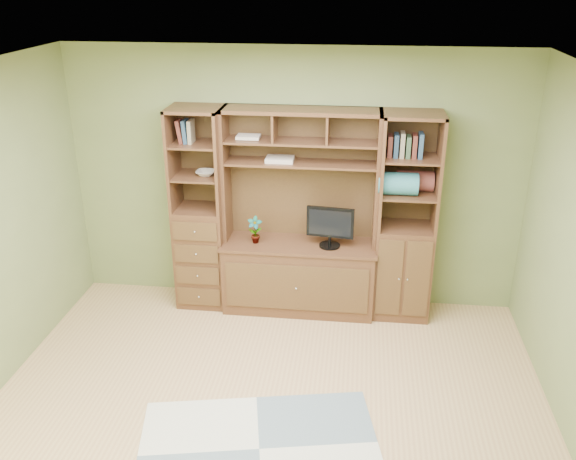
# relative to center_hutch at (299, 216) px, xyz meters

# --- Properties ---
(room) EXTENTS (4.60, 4.10, 2.64)m
(room) POSITION_rel_center_hutch_xyz_m (-0.08, -1.73, 0.28)
(room) COLOR tan
(room) RESTS_ON ground
(center_hutch) EXTENTS (1.54, 0.53, 2.05)m
(center_hutch) POSITION_rel_center_hutch_xyz_m (0.00, 0.00, 0.00)
(center_hutch) COLOR #4F2F1B
(center_hutch) RESTS_ON ground
(left_tower) EXTENTS (0.50, 0.45, 2.05)m
(left_tower) POSITION_rel_center_hutch_xyz_m (-1.00, 0.04, 0.00)
(left_tower) COLOR #4F2F1B
(left_tower) RESTS_ON ground
(right_tower) EXTENTS (0.55, 0.45, 2.05)m
(right_tower) POSITION_rel_center_hutch_xyz_m (1.02, 0.04, 0.00)
(right_tower) COLOR #4F2F1B
(right_tower) RESTS_ON ground
(rug) EXTENTS (1.95, 1.50, 0.01)m
(rug) POSITION_rel_center_hutch_xyz_m (-0.07, -2.06, -1.02)
(rug) COLOR #A3A9A9
(rug) RESTS_ON ground
(monitor) EXTENTS (0.48, 0.26, 0.56)m
(monitor) POSITION_rel_center_hutch_xyz_m (0.30, -0.03, -0.01)
(monitor) COLOR black
(monitor) RESTS_ON center_hutch
(orchid) EXTENTS (0.14, 0.10, 0.27)m
(orchid) POSITION_rel_center_hutch_xyz_m (-0.44, -0.03, -0.16)
(orchid) COLOR #B6633D
(orchid) RESTS_ON center_hutch
(magazines) EXTENTS (0.26, 0.19, 0.04)m
(magazines) POSITION_rel_center_hutch_xyz_m (-0.20, 0.09, 0.54)
(magazines) COLOR beige
(magazines) RESTS_ON center_hutch
(bowl) EXTENTS (0.19, 0.19, 0.05)m
(bowl) POSITION_rel_center_hutch_xyz_m (-0.92, 0.04, 0.39)
(bowl) COLOR beige
(bowl) RESTS_ON left_tower
(blanket_teal) EXTENTS (0.37, 0.21, 0.21)m
(blanket_teal) POSITION_rel_center_hutch_xyz_m (0.92, -0.01, 0.37)
(blanket_teal) COLOR teal
(blanket_teal) RESTS_ON right_tower
(blanket_red) EXTENTS (0.35, 0.19, 0.19)m
(blanket_red) POSITION_rel_center_hutch_xyz_m (1.08, 0.12, 0.36)
(blanket_red) COLOR brown
(blanket_red) RESTS_ON right_tower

